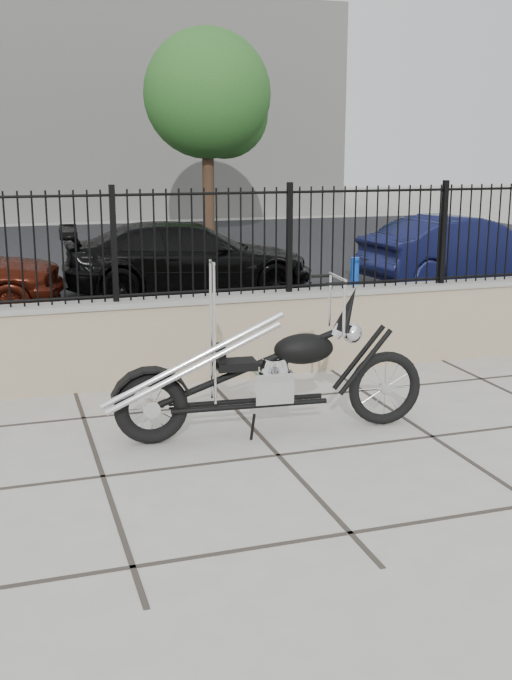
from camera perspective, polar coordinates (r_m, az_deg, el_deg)
The scene contains 10 objects.
ground_plane at distance 6.93m, azimuth 1.61°, elevation -8.28°, with size 90.00×90.00×0.00m, color #99968E.
parking_lot at distance 18.86m, azimuth -11.11°, elevation 5.44°, with size 30.00×30.00×0.00m, color black.
retaining_wall at distance 9.07m, azimuth -3.60°, elevation 0.17°, with size 14.00×0.36×0.96m, color gray.
iron_fence at distance 8.89m, azimuth -3.71°, elevation 6.96°, with size 14.00×0.08×1.20m, color black.
background_building at distance 32.67m, azimuth -14.52°, elevation 15.62°, with size 22.00×6.00×8.00m, color beige.
chopper_motorcycle at distance 7.17m, azimuth 0.73°, elevation -0.53°, with size 2.76×0.49×1.66m, color black, non-canonical shape.
car_black at distance 14.48m, azimuth -4.85°, elevation 5.87°, with size 1.83×4.51×1.31m, color black.
car_blue at distance 16.13m, azimuth 14.53°, elevation 6.30°, with size 1.40×4.03×1.33m, color #0E1236.
bollard_b at distance 11.83m, azimuth 7.06°, elevation 3.42°, with size 0.12×0.12×1.03m, color #0C55B9.
tree_right at distance 23.42m, azimuth -3.53°, elevation 17.61°, with size 3.60×3.60×6.07m.
Camera 1 is at (-2.14, -6.06, 2.57)m, focal length 42.00 mm.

